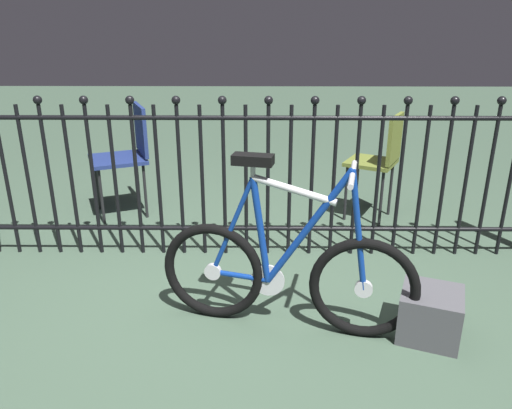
{
  "coord_description": "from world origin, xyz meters",
  "views": [
    {
      "loc": [
        0.19,
        -2.46,
        1.55
      ],
      "look_at": [
        0.16,
        0.21,
        0.55
      ],
      "focal_mm": 34.56,
      "sensor_mm": 36.0,
      "label": 1
    }
  ],
  "objects_px": {
    "chair_navy": "(128,149)",
    "display_crate": "(430,314)",
    "bicycle": "(286,272)",
    "chair_olive": "(381,156)"
  },
  "relations": [
    {
      "from": "chair_navy",
      "to": "display_crate",
      "type": "bearing_deg",
      "value": -41.61
    },
    {
      "from": "bicycle",
      "to": "chair_olive",
      "type": "xyz_separation_m",
      "value": [
        0.82,
        1.53,
        0.21
      ]
    },
    {
      "from": "bicycle",
      "to": "display_crate",
      "type": "distance_m",
      "value": 0.78
    },
    {
      "from": "chair_navy",
      "to": "chair_olive",
      "type": "xyz_separation_m",
      "value": [
        2.05,
        -0.14,
        -0.01
      ]
    },
    {
      "from": "bicycle",
      "to": "chair_navy",
      "type": "xyz_separation_m",
      "value": [
        -1.23,
        1.67,
        0.23
      ]
    },
    {
      "from": "bicycle",
      "to": "display_crate",
      "type": "xyz_separation_m",
      "value": [
        0.75,
        -0.08,
        -0.2
      ]
    },
    {
      "from": "chair_olive",
      "to": "display_crate",
      "type": "bearing_deg",
      "value": -92.7
    },
    {
      "from": "chair_olive",
      "to": "display_crate",
      "type": "distance_m",
      "value": 1.67
    },
    {
      "from": "chair_navy",
      "to": "chair_olive",
      "type": "relative_size",
      "value": 1.04
    },
    {
      "from": "bicycle",
      "to": "chair_navy",
      "type": "distance_m",
      "value": 2.09
    }
  ]
}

